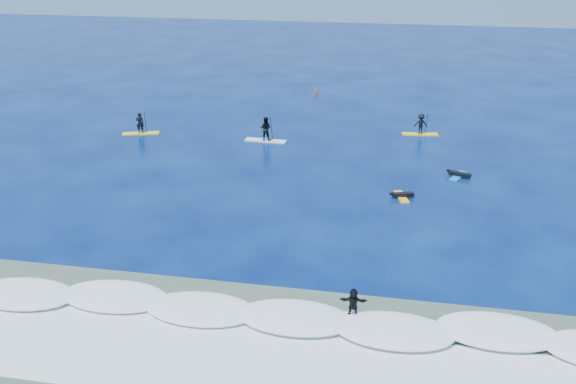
% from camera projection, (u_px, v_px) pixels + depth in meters
% --- Properties ---
extents(ground, '(160.00, 160.00, 0.00)m').
position_uv_depth(ground, '(310.00, 219.00, 35.58)').
color(ground, '#030D40').
rests_on(ground, ground).
extents(shallow_water, '(90.00, 13.00, 0.01)m').
position_uv_depth(shallow_water, '(248.00, 380.00, 22.87)').
color(shallow_water, '#3A4F41').
rests_on(shallow_water, ground).
extents(breaking_wave, '(40.00, 6.00, 0.30)m').
position_uv_depth(breaking_wave, '(272.00, 318.00, 26.50)').
color(breaking_wave, white).
rests_on(breaking_wave, ground).
extents(whitewater, '(34.00, 5.00, 0.02)m').
position_uv_depth(whitewater, '(254.00, 363.00, 23.78)').
color(whitewater, silver).
rests_on(whitewater, ground).
extents(sup_paddler_left, '(2.91, 1.55, 1.99)m').
position_uv_depth(sup_paddler_left, '(140.00, 126.00, 49.94)').
color(sup_paddler_left, yellow).
rests_on(sup_paddler_left, ground).
extents(sup_paddler_center, '(3.18, 0.96, 2.20)m').
position_uv_depth(sup_paddler_center, '(266.00, 131.00, 48.16)').
color(sup_paddler_center, silver).
rests_on(sup_paddler_center, ground).
extents(sup_paddler_right, '(2.84, 1.05, 1.95)m').
position_uv_depth(sup_paddler_right, '(421.00, 126.00, 49.69)').
color(sup_paddler_right, yellow).
rests_on(sup_paddler_right, ground).
extents(prone_paddler_near, '(1.48, 1.94, 0.39)m').
position_uv_depth(prone_paddler_near, '(402.00, 196.00, 38.28)').
color(prone_paddler_near, yellow).
rests_on(prone_paddler_near, ground).
extents(prone_paddler_far, '(1.57, 2.08, 0.42)m').
position_uv_depth(prone_paddler_far, '(458.00, 175.00, 41.48)').
color(prone_paddler_far, '#176CAE').
rests_on(prone_paddler_far, ground).
extents(wave_surfer, '(1.86, 0.61, 1.32)m').
position_uv_depth(wave_surfer, '(353.00, 304.00, 26.06)').
color(wave_surfer, white).
rests_on(wave_surfer, breaking_wave).
extents(marker_buoy, '(0.27, 0.27, 0.65)m').
position_uv_depth(marker_buoy, '(316.00, 92.00, 62.02)').
color(marker_buoy, '#FB3E16').
rests_on(marker_buoy, ground).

